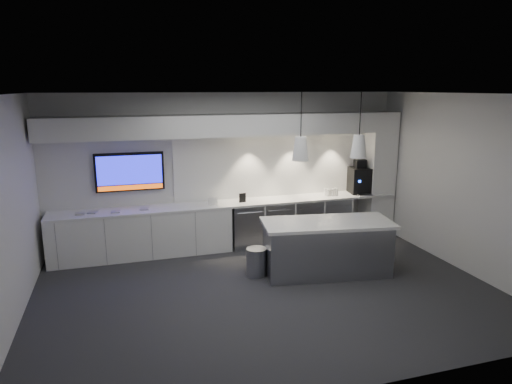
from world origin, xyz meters
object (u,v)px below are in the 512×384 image
object	(u,v)px
bin	(256,262)
wall_tv	(130,172)
island	(327,247)
coffee_machine	(359,179)

from	to	relation	value
bin	wall_tv	bearing A→B (deg)	136.78
island	coffee_machine	world-z (taller)	coffee_machine
coffee_machine	bin	bearing A→B (deg)	-141.57
wall_tv	coffee_machine	distance (m)	4.69
wall_tv	coffee_machine	world-z (taller)	wall_tv
wall_tv	bin	xyz separation A→B (m)	(1.91, -1.80, -1.32)
island	bin	world-z (taller)	island
island	bin	distance (m)	1.21
island	coffee_machine	bearing A→B (deg)	57.01
island	coffee_machine	size ratio (longest dim) A/B	3.15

